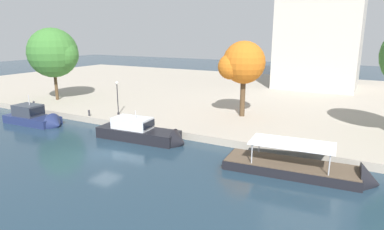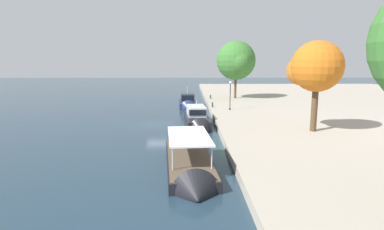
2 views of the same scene
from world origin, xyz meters
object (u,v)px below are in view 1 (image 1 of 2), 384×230
tour_boat_2 (306,172)px  motor_yacht_0 (36,119)px  mooring_bollard_1 (34,103)px  lamp_post (117,95)px  mooring_bollard_0 (89,113)px  tree_0 (242,62)px  tree_2 (55,53)px  motor_yacht_1 (143,134)px

tour_boat_2 → motor_yacht_0: bearing=175.8°
mooring_bollard_1 → lamp_post: 14.44m
motor_yacht_0 → mooring_bollard_1: 7.69m
tour_boat_2 → mooring_bollard_0: size_ratio=14.91×
motor_yacht_0 → mooring_bollard_1: size_ratio=10.87×
tree_0 → tree_2: size_ratio=0.85×
mooring_bollard_1 → tree_0: (28.37, 8.87, 6.38)m
mooring_bollard_0 → lamp_post: size_ratio=0.19×
lamp_post → tree_2: (-15.08, 3.22, 4.74)m
tour_boat_2 → mooring_bollard_0: tour_boat_2 is taller
lamp_post → tree_2: tree_2 is taller
tour_boat_2 → mooring_bollard_0: 27.73m
motor_yacht_1 → lamp_post: 9.74m
motor_yacht_1 → mooring_bollard_0: size_ratio=12.74×
motor_yacht_0 → lamp_post: (7.89, 6.41, 2.70)m
motor_yacht_1 → mooring_bollard_1: motor_yacht_1 is taller
mooring_bollard_0 → mooring_bollard_1: mooring_bollard_0 is taller
mooring_bollard_1 → motor_yacht_0: bearing=-35.4°
motor_yacht_0 → mooring_bollard_0: 6.55m
motor_yacht_0 → lamp_post: 10.52m
mooring_bollard_1 → motor_yacht_1: bearing=-8.3°
mooring_bollard_0 → tour_boat_2: bearing=-7.7°
mooring_bollard_1 → tour_boat_2: bearing=-6.1°
motor_yacht_1 → tree_2: (-22.87, 8.40, 7.45)m
mooring_bollard_0 → tree_0: (16.95, 9.33, 6.37)m
motor_yacht_0 → tour_boat_2: 32.63m
tree_0 → tree_2: 29.54m
mooring_bollard_0 → tree_2: bearing=155.4°
motor_yacht_0 → lamp_post: bearing=36.2°
motor_yacht_0 → lamp_post: size_ratio=1.96×
motor_yacht_0 → tree_2: tree_2 is taller
tour_boat_2 → mooring_bollard_1: tour_boat_2 is taller
lamp_post → tree_2: size_ratio=0.39×
motor_yacht_1 → tree_0: (6.43, 12.07, 6.97)m
mooring_bollard_0 → tree_0: 20.37m
tree_0 → lamp_post: bearing=-154.1°
motor_yacht_1 → tree_2: size_ratio=0.92×
motor_yacht_1 → tree_0: 15.35m
motor_yacht_1 → mooring_bollard_0: (-10.52, 2.74, 0.60)m
mooring_bollard_0 → lamp_post: 4.22m
motor_yacht_1 → mooring_bollard_1: (-21.94, 3.20, 0.59)m
lamp_post → mooring_bollard_0: bearing=-138.3°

